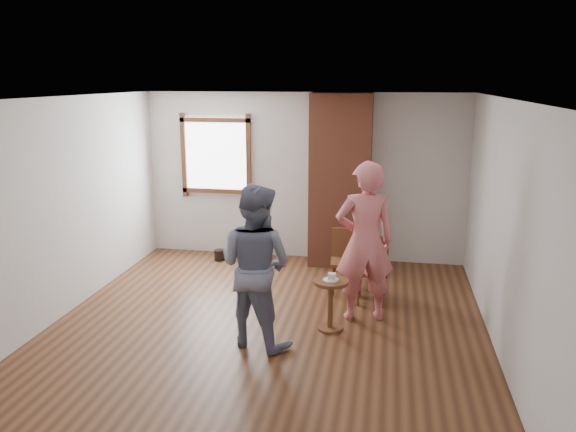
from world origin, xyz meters
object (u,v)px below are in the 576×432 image
object	(u,v)px
side_table	(330,296)
man	(255,266)
person_pink	(365,242)
dining_chair_left	(346,257)
dining_chair_right	(372,265)
stoneware_crock	(256,248)

from	to	relation	value
side_table	man	distance (m)	1.01
man	person_pink	bearing A→B (deg)	-122.69
dining_chair_left	dining_chair_right	world-z (taller)	dining_chair_left
dining_chair_left	dining_chair_right	distance (m)	0.46
dining_chair_right	person_pink	bearing A→B (deg)	-97.37
dining_chair_left	dining_chair_right	size ratio (longest dim) A/B	1.01
dining_chair_left	man	distance (m)	1.95
stoneware_crock	person_pink	distance (m)	2.70
dining_chair_right	person_pink	xyz separation A→B (m)	(-0.08, -0.59, 0.48)
dining_chair_left	side_table	size ratio (longest dim) A/B	1.41
dining_chair_left	stoneware_crock	bearing A→B (deg)	141.62
stoneware_crock	dining_chair_left	world-z (taller)	dining_chair_left
stoneware_crock	side_table	xyz separation A→B (m)	(1.42, -2.27, 0.20)
dining_chair_right	side_table	world-z (taller)	dining_chair_right
stoneware_crock	man	bearing A→B (deg)	-76.40
dining_chair_left	man	size ratio (longest dim) A/B	0.48
stoneware_crock	dining_chair_right	size ratio (longest dim) A/B	0.48
dining_chair_left	side_table	bearing A→B (deg)	-97.30
stoneware_crock	person_pink	size ratio (longest dim) A/B	0.21
man	stoneware_crock	bearing A→B (deg)	-56.48
side_table	man	xyz separation A→B (m)	(-0.75, -0.47, 0.48)
dining_chair_left	person_pink	distance (m)	1.04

